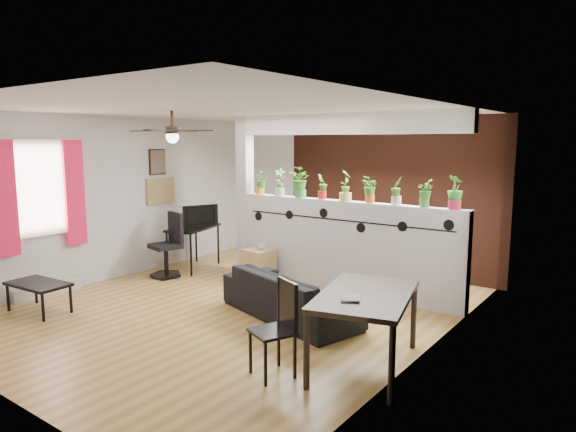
{
  "coord_description": "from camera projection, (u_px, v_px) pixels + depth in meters",
  "views": [
    {
      "loc": [
        4.48,
        -4.92,
        2.21
      ],
      "look_at": [
        0.43,
        0.6,
        1.2
      ],
      "focal_mm": 32.0,
      "sensor_mm": 36.0,
      "label": 1
    }
  ],
  "objects": [
    {
      "name": "room_shell",
      "position": [
        234.0,
        211.0,
        6.68
      ],
      "size": [
        6.3,
        7.1,
        2.9
      ],
      "color": "olive",
      "rests_on": "ground"
    },
    {
      "name": "partition_wall",
      "position": [
        345.0,
        247.0,
        7.5
      ],
      "size": [
        3.6,
        0.18,
        1.35
      ],
      "primitive_type": "cube",
      "color": "#BCBCC1",
      "rests_on": "ground"
    },
    {
      "name": "ceiling_header",
      "position": [
        347.0,
        124.0,
        7.24
      ],
      "size": [
        3.6,
        0.18,
        0.3
      ],
      "primitive_type": "cube",
      "color": "white",
      "rests_on": "room_shell"
    },
    {
      "name": "pier_column",
      "position": [
        245.0,
        196.0,
        8.52
      ],
      "size": [
        0.22,
        0.2,
        2.6
      ],
      "primitive_type": "cube",
      "color": "#BCBCC1",
      "rests_on": "ground"
    },
    {
      "name": "brick_panel",
      "position": [
        389.0,
        196.0,
        8.58
      ],
      "size": [
        3.9,
        0.05,
        2.6
      ],
      "primitive_type": "cube",
      "color": "#AA4B31",
      "rests_on": "ground"
    },
    {
      "name": "vine_decal",
      "position": [
        342.0,
        220.0,
        7.36
      ],
      "size": [
        3.31,
        0.01,
        0.3
      ],
      "color": "black",
      "rests_on": "partition_wall"
    },
    {
      "name": "window_assembly",
      "position": [
        40.0,
        191.0,
        7.18
      ],
      "size": [
        0.09,
        1.3,
        1.55
      ],
      "color": "white",
      "rests_on": "room_shell"
    },
    {
      "name": "baseboard_heater",
      "position": [
        48.0,
        289.0,
        7.38
      ],
      "size": [
        0.08,
        1.0,
        0.18
      ],
      "primitive_type": "cube",
      "color": "beige",
      "rests_on": "ground"
    },
    {
      "name": "corkboard",
      "position": [
        161.0,
        191.0,
        8.93
      ],
      "size": [
        0.03,
        0.6,
        0.45
      ],
      "primitive_type": "cube",
      "color": "olive",
      "rests_on": "room_shell"
    },
    {
      "name": "framed_art",
      "position": [
        157.0,
        162.0,
        8.82
      ],
      "size": [
        0.03,
        0.34,
        0.44
      ],
      "color": "#8C7259",
      "rests_on": "room_shell"
    },
    {
      "name": "ceiling_fan",
      "position": [
        172.0,
        133.0,
        6.76
      ],
      "size": [
        1.19,
        1.19,
        0.43
      ],
      "color": "black",
      "rests_on": "room_shell"
    },
    {
      "name": "potted_plant_0",
      "position": [
        260.0,
        182.0,
        8.29
      ],
      "size": [
        0.21,
        0.17,
        0.38
      ],
      "color": "orange",
      "rests_on": "partition_wall"
    },
    {
      "name": "potted_plant_1",
      "position": [
        280.0,
        181.0,
        8.06
      ],
      "size": [
        0.27,
        0.25,
        0.43
      ],
      "color": "silver",
      "rests_on": "partition_wall"
    },
    {
      "name": "potted_plant_2",
      "position": [
        300.0,
        181.0,
        7.82
      ],
      "size": [
        0.29,
        0.25,
        0.48
      ],
      "color": "green",
      "rests_on": "partition_wall"
    },
    {
      "name": "potted_plant_3",
      "position": [
        322.0,
        186.0,
        7.6
      ],
      "size": [
        0.2,
        0.22,
        0.37
      ],
      "color": "red",
      "rests_on": "partition_wall"
    },
    {
      "name": "potted_plant_4",
      "position": [
        346.0,
        184.0,
        7.36
      ],
      "size": [
        0.28,
        0.31,
        0.47
      ],
      "color": "#ECB953",
      "rests_on": "partition_wall"
    },
    {
      "name": "potted_plant_5",
      "position": [
        370.0,
        188.0,
        7.14
      ],
      "size": [
        0.24,
        0.23,
        0.38
      ],
      "color": "#D26018",
      "rests_on": "partition_wall"
    },
    {
      "name": "potted_plant_6",
      "position": [
        397.0,
        190.0,
        6.91
      ],
      "size": [
        0.19,
        0.22,
        0.39
      ],
      "color": "silver",
      "rests_on": "partition_wall"
    },
    {
      "name": "potted_plant_7",
      "position": [
        425.0,
        192.0,
        6.68
      ],
      "size": [
        0.2,
        0.22,
        0.36
      ],
      "color": "#469335",
      "rests_on": "partition_wall"
    },
    {
      "name": "potted_plant_8",
      "position": [
        455.0,
        191.0,
        6.44
      ],
      "size": [
        0.28,
        0.27,
        0.44
      ],
      "color": "#CB2044",
      "rests_on": "partition_wall"
    },
    {
      "name": "sofa",
      "position": [
        290.0,
        295.0,
        6.46
      ],
      "size": [
        2.03,
        1.25,
        0.55
      ],
      "primitive_type": "imported",
      "rotation": [
        0.0,
        0.0,
        2.86
      ],
      "color": "black",
      "rests_on": "ground"
    },
    {
      "name": "cube_shelf",
      "position": [
        259.0,
        266.0,
        8.07
      ],
      "size": [
        0.49,
        0.45,
        0.52
      ],
      "primitive_type": "cube",
      "rotation": [
        0.0,
        0.0,
        -0.18
      ],
      "color": "tan",
      "rests_on": "ground"
    },
    {
      "name": "cup",
      "position": [
        261.0,
        246.0,
        8.0
      ],
      "size": [
        0.14,
        0.14,
        0.11
      ],
      "primitive_type": "imported",
      "rotation": [
        0.0,
        0.0,
        -0.05
      ],
      "color": "gray",
      "rests_on": "cube_shelf"
    },
    {
      "name": "computer_desk",
      "position": [
        193.0,
        231.0,
        8.87
      ],
      "size": [
        0.8,
        1.13,
        0.74
      ],
      "color": "black",
      "rests_on": "ground"
    },
    {
      "name": "monitor",
      "position": [
        199.0,
        220.0,
        8.96
      ],
      "size": [
        0.35,
        0.2,
        0.2
      ],
      "primitive_type": "imported",
      "rotation": [
        0.0,
        0.0,
        1.16
      ],
      "color": "black",
      "rests_on": "computer_desk"
    },
    {
      "name": "office_chair",
      "position": [
        169.0,
        249.0,
        8.38
      ],
      "size": [
        0.54,
        0.54,
        1.03
      ],
      "color": "black",
      "rests_on": "ground"
    },
    {
      "name": "dining_table",
      "position": [
        366.0,
        301.0,
        4.97
      ],
      "size": [
        1.16,
        1.54,
        0.75
      ],
      "color": "black",
      "rests_on": "ground"
    },
    {
      "name": "book",
      "position": [
        341.0,
        297.0,
        4.78
      ],
      "size": [
        0.26,
        0.29,
        0.02
      ],
      "primitive_type": "imported",
      "rotation": [
        0.0,
        0.0,
        0.48
      ],
      "color": "gray",
      "rests_on": "dining_table"
    },
    {
      "name": "folding_chair",
      "position": [
        280.0,
        320.0,
        4.83
      ],
      "size": [
        0.48,
        0.48,
        0.91
      ],
      "color": "black",
      "rests_on": "ground"
    },
    {
      "name": "coffee_table",
      "position": [
        38.0,
        286.0,
        6.64
      ],
      "size": [
        0.87,
        0.53,
        0.39
      ],
      "color": "black",
      "rests_on": "ground"
    }
  ]
}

